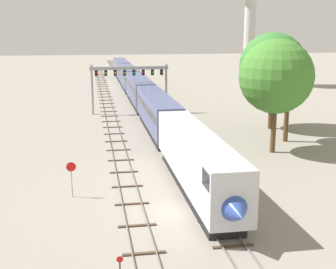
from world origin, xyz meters
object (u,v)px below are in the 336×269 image
at_px(trackside_tree_mid, 273,66).
at_px(trackside_tree_right, 289,72).
at_px(signal_gantry, 129,77).
at_px(trackside_tree_left, 276,76).
at_px(stop_sign, 71,174).
at_px(passenger_train, 139,90).

relative_size(trackside_tree_mid, trackside_tree_right, 1.17).
height_order(signal_gantry, trackside_tree_mid, trackside_tree_mid).
relative_size(trackside_tree_left, trackside_tree_right, 1.12).
bearing_deg(signal_gantry, trackside_tree_right, -52.25).
height_order(signal_gantry, trackside_tree_left, trackside_tree_left).
bearing_deg(stop_sign, trackside_tree_mid, 40.60).
xyz_separation_m(passenger_train, trackside_tree_left, (10.86, -33.78, 5.55)).
bearing_deg(trackside_tree_left, passenger_train, 107.82).
height_order(stop_sign, trackside_tree_left, trackside_tree_left).
height_order(stop_sign, trackside_tree_right, trackside_tree_right).
distance_m(stop_sign, trackside_tree_left, 24.03).
bearing_deg(trackside_tree_right, passenger_train, 115.83).
bearing_deg(signal_gantry, passenger_train, 74.50).
xyz_separation_m(trackside_tree_left, trackside_tree_right, (3.38, 4.37, -0.04)).
distance_m(signal_gantry, trackside_tree_mid, 22.63).
bearing_deg(trackside_tree_right, trackside_tree_left, -127.71).
xyz_separation_m(passenger_train, trackside_tree_right, (14.24, -29.41, 5.51)).
relative_size(passenger_train, trackside_tree_left, 9.04).
bearing_deg(signal_gantry, trackside_tree_mid, -39.33).
distance_m(passenger_train, trackside_tree_right, 33.14).
bearing_deg(trackside_tree_left, trackside_tree_right, 52.29).
bearing_deg(stop_sign, passenger_train, 77.17).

